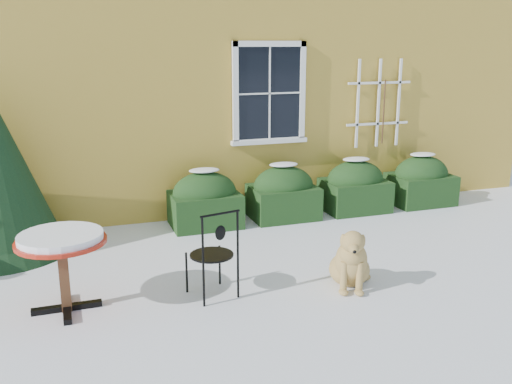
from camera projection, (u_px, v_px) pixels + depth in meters
name	position (u px, v px, depth m)	size (l,w,h in m)	color
ground	(284.00, 287.00, 6.64)	(80.00, 80.00, 0.00)	white
house	(165.00, 21.00, 12.23)	(12.40, 8.40, 6.40)	gold
hedge_row	(320.00, 190.00, 9.39)	(4.95, 0.80, 0.91)	black
bistro_table	(61.00, 247.00, 5.89)	(0.93, 0.93, 0.86)	black
patio_chair_near	(213.00, 253.00, 6.28)	(0.55, 0.54, 1.02)	black
dog	(351.00, 263.00, 6.57)	(0.65, 0.81, 0.76)	tan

